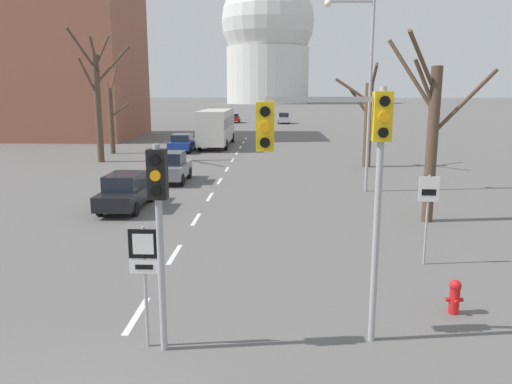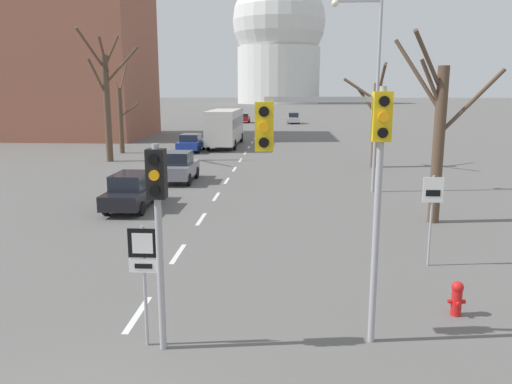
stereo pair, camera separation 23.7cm
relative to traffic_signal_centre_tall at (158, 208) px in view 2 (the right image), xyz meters
The scene contains 29 objects.
lane_stripe_0 3.48m from the traffic_signal_centre_tall, 122.78° to the left, with size 0.16×2.00×0.01m, color silver.
lane_stripe_1 6.80m from the traffic_signal_centre_tall, 99.33° to the left, with size 0.16×2.00×0.01m, color silver.
lane_stripe_2 10.99m from the traffic_signal_centre_tall, 95.38° to the left, with size 0.16×2.00×0.01m, color silver.
lane_stripe_3 15.36m from the traffic_signal_centre_tall, 93.77° to the left, with size 0.16×2.00×0.01m, color silver.
lane_stripe_4 19.79m from the traffic_signal_centre_tall, 92.91° to the left, with size 0.16×2.00×0.01m, color silver.
lane_stripe_5 24.24m from the traffic_signal_centre_tall, 92.36° to the left, with size 0.16×2.00×0.01m, color silver.
lane_stripe_6 28.71m from the traffic_signal_centre_tall, 91.99° to the left, with size 0.16×2.00×0.01m, color silver.
lane_stripe_7 33.19m from the traffic_signal_centre_tall, 91.72° to the left, with size 0.16×2.00×0.01m, color silver.
lane_stripe_8 37.67m from the traffic_signal_centre_tall, 91.51° to the left, with size 0.16×2.00×0.01m, color silver.
lane_stripe_9 42.16m from the traffic_signal_centre_tall, 91.35° to the left, with size 0.16×2.00×0.01m, color silver.
lane_stripe_10 46.64m from the traffic_signal_centre_tall, 91.22° to the left, with size 0.16×2.00×0.01m, color silver.
traffic_signal_centre_tall is the anchor object (origin of this frame).
traffic_signal_near_right 3.74m from the traffic_signal_centre_tall, ahead, with size 2.64×0.34×5.30m.
route_sign_post 1.27m from the traffic_signal_centre_tall, 162.97° to the left, with size 0.60×0.08×2.57m.
speed_limit_sign 8.77m from the traffic_signal_centre_tall, 38.29° to the left, with size 0.60×0.08×2.78m.
fire_hydrant 7.27m from the traffic_signal_centre_tall, 16.58° to the left, with size 0.40×0.34×0.84m.
street_lamp_right 18.27m from the traffic_signal_centre_tall, 68.33° to the left, with size 2.52×0.36×9.63m.
sedan_near_left 13.27m from the traffic_signal_centre_tall, 109.65° to the left, with size 1.72×4.53×1.63m.
sedan_near_right 74.82m from the traffic_signal_centre_tall, 93.54° to the left, with size 1.96×3.85×1.56m.
sedan_mid_centre 73.05m from the traffic_signal_centre_tall, 87.11° to the left, with size 1.91×4.50×1.76m.
sedan_far_left 19.55m from the traffic_signal_centre_tall, 101.14° to the left, with size 1.86×4.02×1.78m.
sedan_far_right 34.49m from the traffic_signal_centre_tall, 99.73° to the left, with size 1.91×4.58×1.55m.
city_bus 38.52m from the traffic_signal_centre_tall, 94.93° to the left, with size 2.66×10.80×3.48m.
bare_tree_left_near 29.29m from the traffic_signal_centre_tall, 111.48° to the left, with size 3.70×3.85×9.52m.
bare_tree_right_near 13.56m from the traffic_signal_centre_tall, 51.57° to the left, with size 4.01×2.75×7.35m.
bare_tree_left_far 34.42m from the traffic_signal_centre_tall, 109.44° to the left, with size 2.21×1.81×7.47m.
bare_tree_right_far 26.95m from the traffic_signal_centre_tall, 71.39° to the left, with size 3.17×4.10×7.23m.
capitol_dome 210.44m from the traffic_signal_centre_tall, 90.27° to the left, with size 38.79×38.79×54.79m.
apartment_block_left 52.83m from the traffic_signal_centre_tall, 115.58° to the left, with size 18.00×14.00×22.25m, color #935642.
Camera 2 is at (3.46, -5.94, 5.21)m, focal length 35.00 mm.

